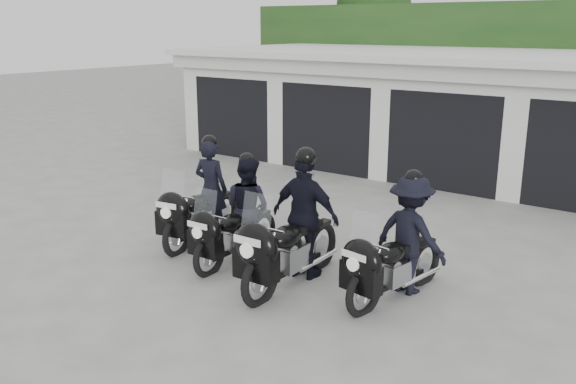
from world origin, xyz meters
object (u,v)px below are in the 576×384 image
Objects in this scene: police_bike_d at (403,242)px; police_bike_a at (202,200)px; police_bike_b at (241,214)px; police_bike_c at (298,225)px.

police_bike_a is at bearing -170.16° from police_bike_d.
police_bike_a reaches higher than police_bike_b.
police_bike_a is 1.12m from police_bike_b.
police_bike_c is at bearing -19.50° from police_bike_a.
police_bike_b is 0.87× the size of police_bike_c.
police_bike_d reaches higher than police_bike_b.
police_bike_a is at bearing 165.38° from police_bike_b.
police_bike_b is (1.09, -0.24, -0.00)m from police_bike_a.
police_bike_a is 1.03× the size of police_bike_d.
police_bike_c is at bearing -152.77° from police_bike_d.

